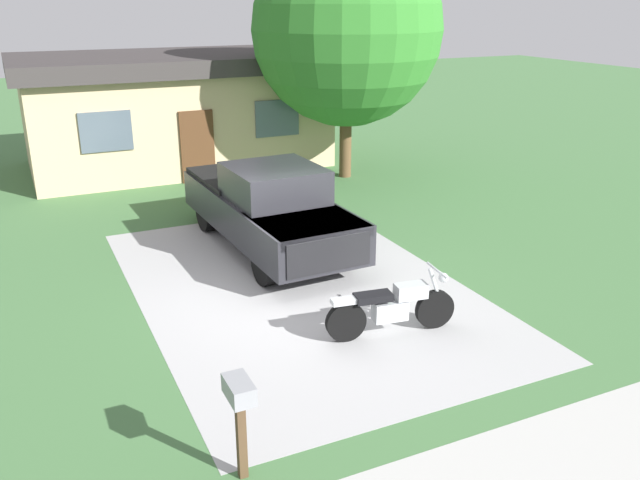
% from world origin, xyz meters
% --- Properties ---
extents(ground_plane, '(80.00, 80.00, 0.00)m').
position_xyz_m(ground_plane, '(0.00, 0.00, 0.00)').
color(ground_plane, '#447040').
extents(driveway_pad, '(5.78, 8.93, 0.01)m').
position_xyz_m(driveway_pad, '(0.00, 0.00, 0.00)').
color(driveway_pad, '#ABABAB').
rests_on(driveway_pad, ground).
extents(motorcycle, '(2.21, 0.70, 1.09)m').
position_xyz_m(motorcycle, '(0.65, -2.34, 0.47)').
color(motorcycle, black).
rests_on(motorcycle, ground).
extents(pickup_truck, '(2.22, 5.70, 1.90)m').
position_xyz_m(pickup_truck, '(0.26, 2.27, 0.95)').
color(pickup_truck, black).
rests_on(pickup_truck, ground).
extents(mailbox, '(0.26, 0.48, 1.26)m').
position_xyz_m(mailbox, '(-2.66, -4.57, 0.98)').
color(mailbox, '#4C3823').
rests_on(mailbox, ground).
extents(shade_tree, '(5.46, 5.46, 7.03)m').
position_xyz_m(shade_tree, '(4.57, 6.97, 4.29)').
color(shade_tree, brown).
rests_on(shade_tree, ground).
extents(neighbor_house, '(9.60, 5.60, 3.50)m').
position_xyz_m(neighbor_house, '(0.37, 10.79, 1.79)').
color(neighbor_house, tan).
rests_on(neighbor_house, ground).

